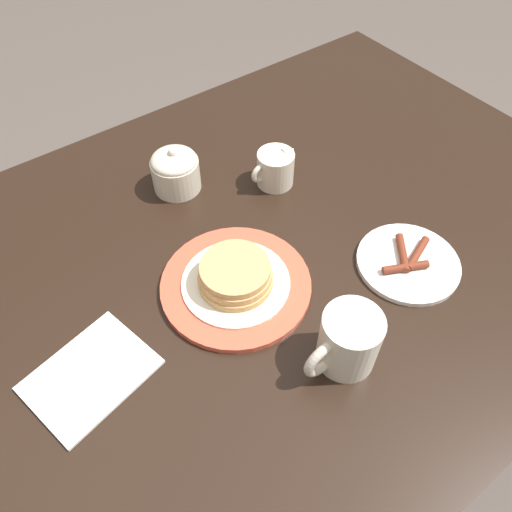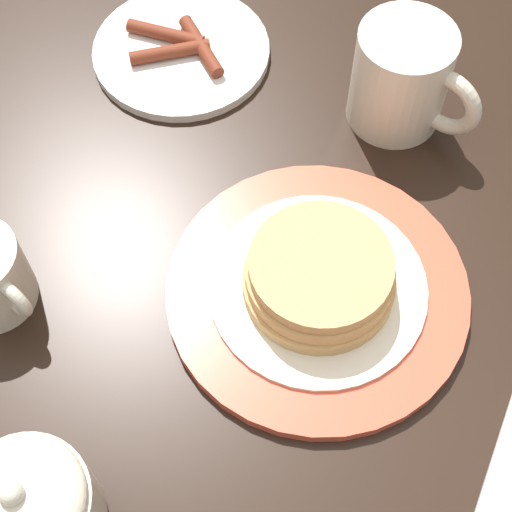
{
  "view_description": "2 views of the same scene",
  "coord_description": "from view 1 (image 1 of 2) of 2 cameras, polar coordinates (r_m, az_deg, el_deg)",
  "views": [
    {
      "loc": [
        0.33,
        0.47,
        1.42
      ],
      "look_at": [
        0.01,
        0.02,
        0.75
      ],
      "focal_mm": 35.0,
      "sensor_mm": 36.0,
      "label": 1
    },
    {
      "loc": [
        0.21,
        -0.24,
        1.33
      ],
      "look_at": [
        0.01,
        0.02,
        0.75
      ],
      "focal_mm": 55.0,
      "sensor_mm": 36.0,
      "label": 2
    }
  ],
  "objects": [
    {
      "name": "pancake_plate",
      "position": [
        0.85,
        -2.34,
        -2.8
      ],
      "size": [
        0.26,
        0.26,
        0.06
      ],
      "color": "#DB5138",
      "rests_on": "dining_table"
    },
    {
      "name": "sugar_bowl",
      "position": [
        1.02,
        -9.2,
        9.67
      ],
      "size": [
        0.1,
        0.1,
        0.1
      ],
      "color": "beige",
      "rests_on": "dining_table"
    },
    {
      "name": "side_plate_bacon",
      "position": [
        0.93,
        16.98,
        -0.69
      ],
      "size": [
        0.18,
        0.18,
        0.02
      ],
      "color": "silver",
      "rests_on": "dining_table"
    },
    {
      "name": "coffee_mug",
      "position": [
        0.76,
        10.21,
        -9.67
      ],
      "size": [
        0.13,
        0.09,
        0.1
      ],
      "color": "beige",
      "rests_on": "dining_table"
    },
    {
      "name": "dining_table",
      "position": [
        0.98,
        -0.59,
        -3.78
      ],
      "size": [
        1.49,
        1.0,
        0.72
      ],
      "color": "black",
      "rests_on": "ground_plane"
    },
    {
      "name": "ground_plane",
      "position": [
        1.53,
        -0.4,
        -17.51
      ],
      "size": [
        8.0,
        8.0,
        0.0
      ],
      "primitive_type": "plane",
      "color": "#51473F"
    },
    {
      "name": "creamer_pitcher",
      "position": [
        1.02,
        2.26,
        10.04
      ],
      "size": [
        0.11,
        0.08,
        0.08
      ],
      "color": "beige",
      "rests_on": "dining_table"
    },
    {
      "name": "napkin",
      "position": [
        0.81,
        -18.4,
        -12.78
      ],
      "size": [
        0.21,
        0.17,
        0.01
      ],
      "color": "white",
      "rests_on": "dining_table"
    }
  ]
}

